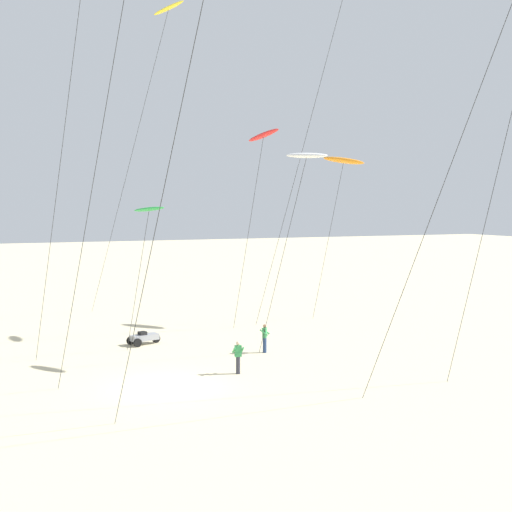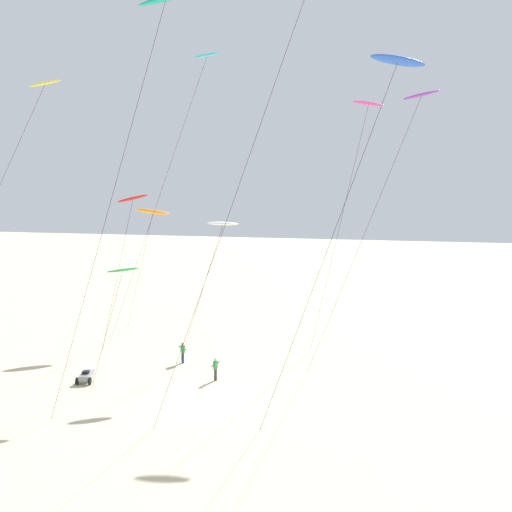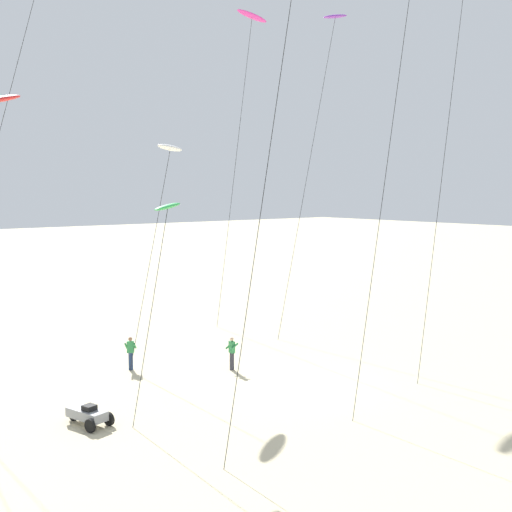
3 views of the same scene
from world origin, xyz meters
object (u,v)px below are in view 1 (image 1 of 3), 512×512
Objects in this scene: kite_flyer_middle at (265,337)px; beach_buggy at (144,338)px; kite_orange at (343,161)px; kite_flyer_nearest at (238,356)px; kite_yellow at (166,17)px; kite_green at (149,211)px; kite_red at (263,137)px; kite_white at (306,157)px.

kite_flyer_middle is 0.78× the size of beach_buggy.
kite_flyer_middle is (6.93, -9.19, -10.83)m from kite_orange.
kite_flyer_nearest is 5.07m from kite_flyer_middle.
beach_buggy is (4.92, -2.97, -20.82)m from kite_yellow.
kite_red reaches higher than kite_green.
kite_flyer_nearest reaches higher than beach_buggy.
beach_buggy is at bearing 172.66° from kite_green.
kite_white is 6.83× the size of kite_flyer_middle.
kite_white is (12.99, 4.01, -10.14)m from kite_yellow.
beach_buggy is at bearing -31.05° from kite_yellow.
kite_green is 0.75× the size of kite_white.
kite_flyer_nearest is 1.00× the size of kite_flyer_middle.
kite_green is 5.13× the size of kite_flyer_middle.
kite_yellow is 16.95m from kite_white.
kite_flyer_nearest is at bearing -30.31° from kite_red.
kite_green is 8.51m from beach_buggy.
kite_red is (-3.71, 8.56, 4.78)m from kite_green.
kite_flyer_nearest is 9.34m from beach_buggy.
kite_flyer_nearest is at bearing -78.62° from kite_white.
kite_orange is (2.97, 12.15, -9.53)m from kite_yellow.
kite_white is 11.10m from kite_flyer_nearest.
kite_green reaches higher than kite_flyer_nearest.
kite_orange is at bearing 127.02° from kite_flyer_middle.
kite_green is 16.81m from kite_orange.
kite_orange reaches higher than kite_flyer_middle.
kite_orange is (-5.34, 15.55, 3.49)m from kite_green.
kite_flyer_middle is at bearing 140.91° from kite_flyer_nearest.
kite_green is 15.81m from kite_yellow.
beach_buggy is (-4.98, -5.92, -0.46)m from kite_flyer_middle.
kite_orange is (-10.01, 8.14, 0.61)m from kite_white.
kite_flyer_middle is at bearing 16.63° from kite_yellow.
kite_yellow is 13.32× the size of kite_flyer_nearest.
kite_red is at bearing 113.42° from kite_green.
kite_yellow reaches higher than kite_green.
kite_white is 15.09m from beach_buggy.
kite_red is at bearing 172.17° from kite_white.
kite_white is at bearing 18.82° from kite_flyer_middle.
kite_yellow reaches higher than kite_flyer_nearest.
beach_buggy is (0.32, -8.13, -12.58)m from kite_red.
kite_yellow is 10.45× the size of beach_buggy.
kite_flyer_nearest is (0.85, -4.25, -10.22)m from kite_white.
kite_white is (8.38, -1.15, -1.90)m from kite_red.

